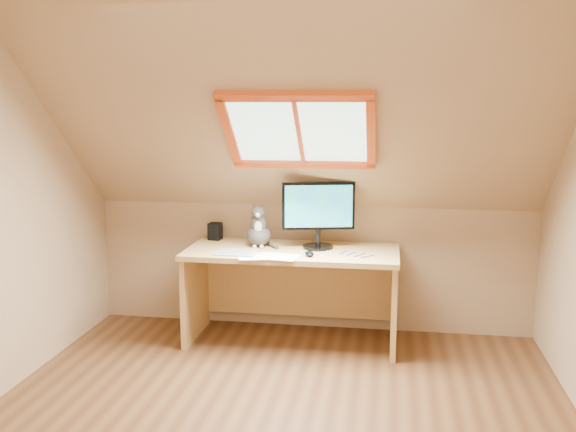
# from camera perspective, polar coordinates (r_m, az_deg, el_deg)

# --- Properties ---
(ground) EXTENTS (3.50, 3.50, 0.00)m
(ground) POSITION_cam_1_polar(r_m,az_deg,el_deg) (3.77, -1.43, -18.61)
(ground) COLOR brown
(ground) RESTS_ON ground
(room_shell) EXTENTS (3.52, 3.52, 2.41)m
(room_shell) POSITION_cam_1_polar(r_m,az_deg,el_deg) (3.24, -1.83, 3.34)
(room_shell) COLOR tan
(room_shell) RESTS_ON ground
(desk) EXTENTS (1.59, 0.69, 0.72)m
(desk) POSITION_cam_1_polar(r_m,az_deg,el_deg) (4.93, 0.49, -5.33)
(desk) COLOR tan
(desk) RESTS_ON ground
(monitor) EXTENTS (0.54, 0.23, 0.50)m
(monitor) POSITION_cam_1_polar(r_m,az_deg,el_deg) (4.80, 2.71, 0.49)
(monitor) COLOR black
(monitor) RESTS_ON desk
(cat) EXTENTS (0.21, 0.25, 0.34)m
(cat) POSITION_cam_1_polar(r_m,az_deg,el_deg) (4.91, -2.61, -1.27)
(cat) COLOR #484340
(cat) RESTS_ON desk
(desk_speaker) EXTENTS (0.11, 0.11, 0.14)m
(desk_speaker) POSITION_cam_1_polar(r_m,az_deg,el_deg) (5.17, -6.49, -1.36)
(desk_speaker) COLOR black
(desk_speaker) RESTS_ON desk
(graphics_tablet) EXTENTS (0.31, 0.23, 0.01)m
(graphics_tablet) POSITION_cam_1_polar(r_m,az_deg,el_deg) (4.69, -4.61, -3.27)
(graphics_tablet) COLOR #B2B2B7
(graphics_tablet) RESTS_ON desk
(mouse) EXTENTS (0.09, 0.13, 0.03)m
(mouse) POSITION_cam_1_polar(r_m,az_deg,el_deg) (4.60, 1.91, -3.37)
(mouse) COLOR black
(mouse) RESTS_ON desk
(papers) EXTENTS (0.33, 0.27, 0.00)m
(papers) POSITION_cam_1_polar(r_m,az_deg,el_deg) (4.59, -2.16, -3.61)
(papers) COLOR white
(papers) RESTS_ON desk
(cables) EXTENTS (0.51, 0.26, 0.01)m
(cables) POSITION_cam_1_polar(r_m,az_deg,el_deg) (4.65, 4.81, -3.42)
(cables) COLOR silver
(cables) RESTS_ON desk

